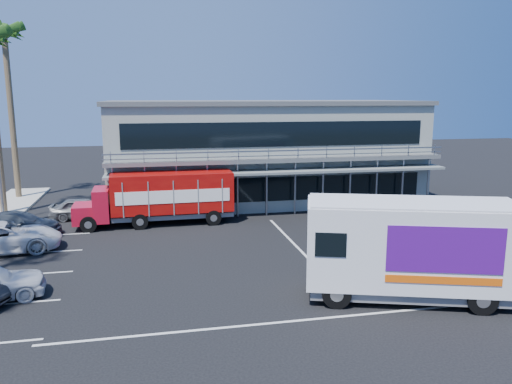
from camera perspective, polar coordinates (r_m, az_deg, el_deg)
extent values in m
plane|color=black|center=(23.29, 1.54, -8.20)|extent=(120.00, 120.00, 0.00)
cube|color=gray|center=(37.52, 0.71, 4.59)|extent=(22.00, 10.00, 7.00)
cube|color=#515454|center=(37.30, 0.72, 10.17)|extent=(22.40, 10.40, 0.30)
cube|color=#515454|center=(32.11, 2.89, 3.69)|extent=(22.00, 1.20, 0.25)
cube|color=gray|center=(31.52, 3.16, 4.46)|extent=(22.00, 0.08, 0.90)
cube|color=slate|center=(31.92, 3.02, 2.37)|extent=(22.00, 1.80, 0.15)
cube|color=black|center=(32.97, 2.60, 0.36)|extent=(20.00, 0.06, 1.60)
cube|color=black|center=(32.51, 2.66, 6.61)|extent=(20.00, 0.06, 1.60)
cylinder|color=brown|center=(41.16, -26.13, 7.54)|extent=(0.44, 0.44, 12.00)
sphere|color=#113E12|center=(41.38, -26.87, 16.12)|extent=(1.10, 1.10, 1.10)
cube|color=#AE0E23|center=(30.78, -18.99, -2.33)|extent=(1.29, 2.04, 1.07)
cube|color=#AE0E23|center=(30.59, -17.22, -1.36)|extent=(0.94, 2.25, 1.88)
cube|color=black|center=(30.48, -17.27, -0.38)|extent=(0.08, 1.90, 0.63)
cube|color=#A10F09|center=(30.43, -9.54, 0.04)|extent=(7.20, 2.38, 2.32)
cube|color=slate|center=(30.72, -9.46, -2.50)|extent=(7.19, 2.05, 0.27)
cube|color=white|center=(29.34, -9.39, -0.54)|extent=(6.58, 0.17, 0.76)
cube|color=white|center=(31.55, -9.67, 0.25)|extent=(6.58, 0.17, 0.76)
cylinder|color=black|center=(29.90, -18.61, -3.53)|extent=(0.94, 0.30, 0.93)
cylinder|color=black|center=(31.80, -18.29, -2.67)|extent=(0.94, 0.30, 0.93)
cylinder|color=black|center=(29.74, -13.12, -3.32)|extent=(0.94, 0.30, 0.93)
cylinder|color=black|center=(31.65, -13.13, -2.46)|extent=(0.94, 0.30, 0.93)
cylinder|color=black|center=(30.02, -4.89, -2.94)|extent=(0.94, 0.30, 0.93)
cylinder|color=black|center=(31.91, -5.40, -2.11)|extent=(0.94, 0.30, 0.93)
cube|color=white|center=(19.67, 17.29, -5.72)|extent=(8.19, 4.93, 3.10)
cube|color=slate|center=(20.22, 17.02, -10.39)|extent=(7.82, 4.58, 0.39)
cube|color=black|center=(19.20, 5.95, -4.65)|extent=(0.73, 2.09, 1.05)
cube|color=white|center=(19.29, 17.56, -1.20)|extent=(8.03, 4.83, 0.09)
cube|color=#4D0E80|center=(18.56, 20.82, -6.22)|extent=(3.80, 1.26, 1.66)
cube|color=#4D0E80|center=(21.07, 19.01, -4.10)|extent=(3.80, 1.26, 1.66)
cube|color=#F2590C|center=(18.89, 20.59, -9.44)|extent=(3.80, 1.25, 0.28)
cylinder|color=black|center=(18.75, 9.21, -11.45)|extent=(1.10, 0.60, 1.06)
cylinder|color=black|center=(20.94, 8.88, -9.02)|extent=(1.10, 0.60, 1.06)
cylinder|color=black|center=(19.72, 24.45, -11.19)|extent=(1.10, 0.60, 1.06)
cylinder|color=black|center=(21.81, 22.53, -8.93)|extent=(1.10, 0.60, 1.06)
imported|color=silver|center=(27.69, -26.98, -4.66)|extent=(5.82, 3.40, 1.52)
imported|color=#323A43|center=(30.72, -25.45, -3.29)|extent=(4.78, 2.66, 1.31)
imported|color=slate|center=(33.23, -19.17, -1.79)|extent=(4.02, 1.73, 1.35)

